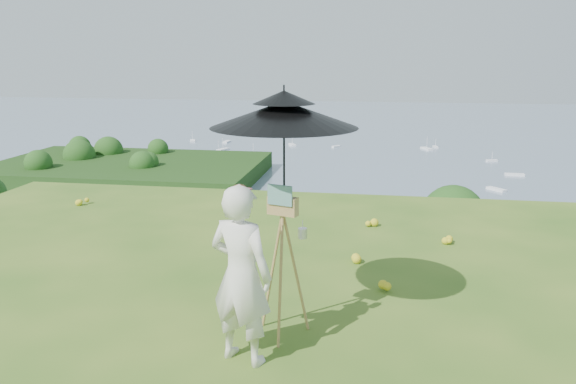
# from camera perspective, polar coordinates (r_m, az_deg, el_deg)

# --- Properties ---
(shoreline_tier) EXTENTS (170.00, 28.00, 8.00)m
(shoreline_tier) POSITION_cam_1_polar(r_m,az_deg,el_deg) (88.10, 8.15, -12.52)
(shoreline_tier) COLOR #6B6255
(shoreline_tier) RESTS_ON bay_water
(bay_water) EXTENTS (700.00, 700.00, 0.00)m
(bay_water) POSITION_cam_1_polar(r_m,az_deg,el_deg) (246.87, 9.07, 4.99)
(bay_water) COLOR slate
(bay_water) RESTS_ON ground
(peninsula) EXTENTS (90.00, 60.00, 12.00)m
(peninsula) POSITION_cam_1_polar(r_m,az_deg,el_deg) (178.99, -15.89, 2.98)
(peninsula) COLOR #16320D
(peninsula) RESTS_ON bay_water
(slope_trees) EXTENTS (110.00, 50.00, 6.00)m
(slope_trees) POSITION_cam_1_polar(r_m,az_deg,el_deg) (42.96, 7.82, -10.80)
(slope_trees) COLOR #244916
(slope_trees) RESTS_ON forest_slope
(harbor_town) EXTENTS (110.00, 22.00, 5.00)m
(harbor_town) POSITION_cam_1_polar(r_m,az_deg,el_deg) (85.44, 8.29, -8.60)
(harbor_town) COLOR white
(harbor_town) RESTS_ON shoreline_tier
(moored_boats) EXTENTS (140.00, 140.00, 0.70)m
(moored_boats) POSITION_cam_1_polar(r_m,az_deg,el_deg) (169.59, 4.63, 1.28)
(moored_boats) COLOR white
(moored_boats) RESTS_ON bay_water
(wildflowers) EXTENTS (10.00, 10.50, 0.12)m
(wildflowers) POSITION_cam_1_polar(r_m,az_deg,el_deg) (5.16, 1.70, -17.58)
(wildflowers) COLOR gold
(wildflowers) RESTS_ON ground
(painter) EXTENTS (0.70, 0.57, 1.67)m
(painter) POSITION_cam_1_polar(r_m,az_deg,el_deg) (5.07, -4.80, -8.39)
(painter) COLOR silver
(painter) RESTS_ON ground
(field_easel) EXTENTS (0.74, 0.74, 1.56)m
(field_easel) POSITION_cam_1_polar(r_m,az_deg,el_deg) (5.53, -0.52, -7.04)
(field_easel) COLOR #996B40
(field_easel) RESTS_ON ground
(sun_umbrella) EXTENTS (1.79, 1.79, 1.20)m
(sun_umbrella) POSITION_cam_1_polar(r_m,az_deg,el_deg) (5.27, -0.40, 4.33)
(sun_umbrella) COLOR black
(sun_umbrella) RESTS_ON field_easel
(painter_cap) EXTENTS (0.25, 0.27, 0.10)m
(painter_cap) POSITION_cam_1_polar(r_m,az_deg,el_deg) (4.83, -4.98, 0.28)
(painter_cap) COLOR #C06975
(painter_cap) RESTS_ON painter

